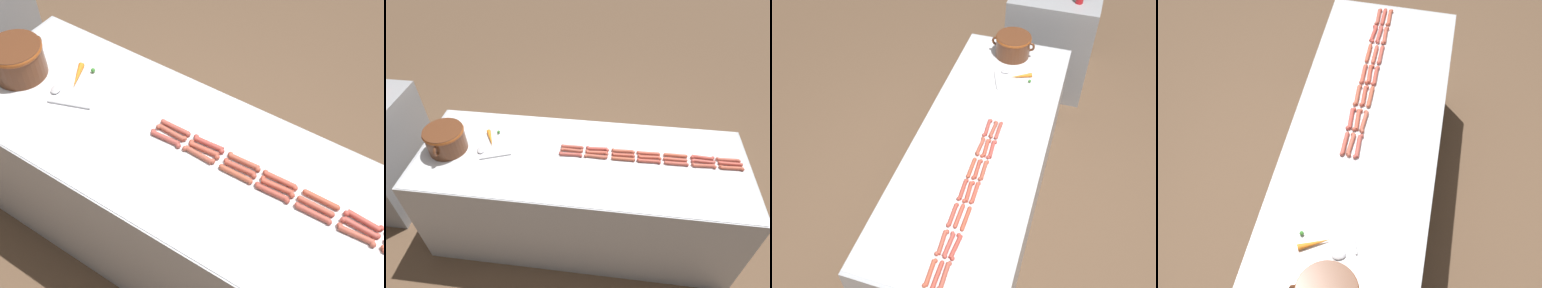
# 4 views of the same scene
# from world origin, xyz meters

# --- Properties ---
(ground_plane) EXTENTS (20.00, 20.00, 0.00)m
(ground_plane) POSITION_xyz_m (0.00, 0.00, 0.00)
(ground_plane) COLOR brown
(griddle_counter) EXTENTS (0.85, 2.34, 0.86)m
(griddle_counter) POSITION_xyz_m (0.00, 0.00, 0.43)
(griddle_counter) COLOR #ADAFB5
(griddle_counter) RESTS_ON ground_plane
(hot_dog_0) EXTENTS (0.03, 0.17, 0.02)m
(hot_dog_0) POSITION_xyz_m (0.02, -1.03, 0.87)
(hot_dog_0) COLOR #B8513B
(hot_dog_0) RESTS_ON griddle_counter
(hot_dog_1) EXTENTS (0.03, 0.17, 0.02)m
(hot_dog_1) POSITION_xyz_m (0.02, -0.84, 0.87)
(hot_dog_1) COLOR #B3513F
(hot_dog_1) RESTS_ON griddle_counter
(hot_dog_2) EXTENTS (0.03, 0.17, 0.02)m
(hot_dog_2) POSITION_xyz_m (0.01, -0.66, 0.87)
(hot_dog_2) COLOR #AF4B3D
(hot_dog_2) RESTS_ON griddle_counter
(hot_dog_3) EXTENTS (0.03, 0.17, 0.02)m
(hot_dog_3) POSITION_xyz_m (0.01, -0.47, 0.87)
(hot_dog_3) COLOR #AB4639
(hot_dog_3) RESTS_ON griddle_counter
(hot_dog_4) EXTENTS (0.03, 0.17, 0.02)m
(hot_dog_4) POSITION_xyz_m (0.01, -0.30, 0.87)
(hot_dog_4) COLOR #B15138
(hot_dog_4) RESTS_ON griddle_counter
(hot_dog_5) EXTENTS (0.03, 0.17, 0.02)m
(hot_dog_5) POSITION_xyz_m (0.02, -0.11, 0.87)
(hot_dog_5) COLOR #AC513F
(hot_dog_5) RESTS_ON griddle_counter
(hot_dog_6) EXTENTS (0.03, 0.17, 0.02)m
(hot_dog_6) POSITION_xyz_m (0.01, 0.07, 0.87)
(hot_dog_6) COLOR #AD4940
(hot_dog_6) RESTS_ON griddle_counter
(hot_dog_7) EXTENTS (0.03, 0.17, 0.02)m
(hot_dog_7) POSITION_xyz_m (0.06, -1.03, 0.87)
(hot_dog_7) COLOR #B7493C
(hot_dog_7) RESTS_ON griddle_counter
(hot_dog_8) EXTENTS (0.03, 0.17, 0.02)m
(hot_dog_8) POSITION_xyz_m (0.06, -0.84, 0.87)
(hot_dog_8) COLOR #B14B41
(hot_dog_8) RESTS_ON griddle_counter
(hot_dog_9) EXTENTS (0.02, 0.17, 0.02)m
(hot_dog_9) POSITION_xyz_m (0.05, -0.65, 0.87)
(hot_dog_9) COLOR #B8503E
(hot_dog_9) RESTS_ON griddle_counter
(hot_dog_10) EXTENTS (0.04, 0.17, 0.02)m
(hot_dog_10) POSITION_xyz_m (0.05, -0.48, 0.87)
(hot_dog_10) COLOR #B64B39
(hot_dog_10) RESTS_ON griddle_counter
(hot_dog_11) EXTENTS (0.03, 0.17, 0.02)m
(hot_dog_11) POSITION_xyz_m (0.05, -0.30, 0.87)
(hot_dog_11) COLOR #AC4838
(hot_dog_11) RESTS_ON griddle_counter
(hot_dog_12) EXTENTS (0.04, 0.17, 0.02)m
(hot_dog_12) POSITION_xyz_m (0.05, -0.11, 0.87)
(hot_dog_12) COLOR #B54E3B
(hot_dog_12) RESTS_ON griddle_counter
(hot_dog_13) EXTENTS (0.03, 0.17, 0.02)m
(hot_dog_13) POSITION_xyz_m (0.06, 0.07, 0.87)
(hot_dog_13) COLOR #AB523F
(hot_dog_13) RESTS_ON griddle_counter
(hot_dog_14) EXTENTS (0.03, 0.17, 0.02)m
(hot_dog_14) POSITION_xyz_m (0.09, -1.02, 0.87)
(hot_dog_14) COLOR #AD5040
(hot_dog_14) RESTS_ON griddle_counter
(hot_dog_15) EXTENTS (0.04, 0.17, 0.02)m
(hot_dog_15) POSITION_xyz_m (0.09, -0.84, 0.87)
(hot_dog_15) COLOR #B4453B
(hot_dog_15) RESTS_ON griddle_counter
(hot_dog_16) EXTENTS (0.03, 0.17, 0.02)m
(hot_dog_16) POSITION_xyz_m (0.09, -0.66, 0.87)
(hot_dog_16) COLOR #B54F38
(hot_dog_16) RESTS_ON griddle_counter
(hot_dog_17) EXTENTS (0.03, 0.17, 0.02)m
(hot_dog_17) POSITION_xyz_m (0.09, -0.47, 0.87)
(hot_dog_17) COLOR #B54C3B
(hot_dog_17) RESTS_ON griddle_counter
(hot_dog_18) EXTENTS (0.03, 0.17, 0.02)m
(hot_dog_18) POSITION_xyz_m (0.09, -0.29, 0.87)
(hot_dog_18) COLOR #AB503B
(hot_dog_18) RESTS_ON griddle_counter
(hot_dog_19) EXTENTS (0.03, 0.17, 0.02)m
(hot_dog_19) POSITION_xyz_m (0.09, -0.11, 0.87)
(hot_dog_19) COLOR #B3463D
(hot_dog_19) RESTS_ON griddle_counter
(hot_dog_20) EXTENTS (0.03, 0.17, 0.02)m
(hot_dog_20) POSITION_xyz_m (0.09, 0.07, 0.87)
(hot_dog_20) COLOR #AB4B3F
(hot_dog_20) RESTS_ON griddle_counter
(serving_spoon) EXTENTS (0.13, 0.26, 0.02)m
(serving_spoon) POSITION_xyz_m (-0.04, 0.68, 0.87)
(serving_spoon) COLOR #B7B7BC
(serving_spoon) RESTS_ON griddle_counter
(carrot) EXTENTS (0.17, 0.11, 0.03)m
(carrot) POSITION_xyz_m (0.11, 0.68, 0.87)
(carrot) COLOR orange
(carrot) RESTS_ON griddle_counter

